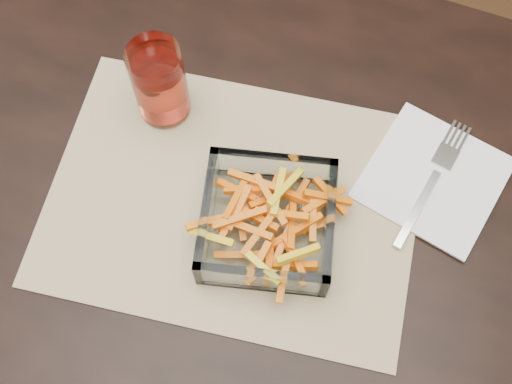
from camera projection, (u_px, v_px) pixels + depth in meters
dining_table at (208, 254)px, 0.86m from camera, size 1.60×0.90×0.75m
placemat at (233, 200)px, 0.79m from camera, size 0.49×0.39×0.00m
glass_bowl at (267, 223)px, 0.75m from camera, size 0.19×0.19×0.06m
tumbler at (160, 85)px, 0.79m from camera, size 0.07×0.07×0.12m
napkin at (434, 178)px, 0.80m from camera, size 0.19×0.19×0.00m
fork at (433, 179)px, 0.79m from camera, size 0.05×0.19×0.00m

